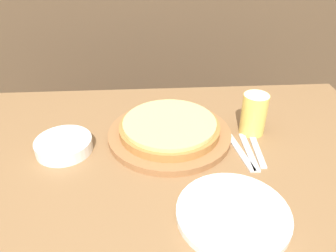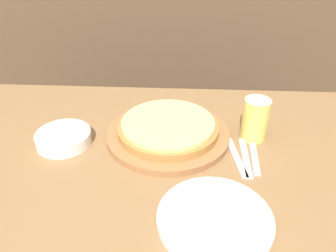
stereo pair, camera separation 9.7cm
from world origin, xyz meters
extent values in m
cube|color=olive|center=(0.00, 0.00, 0.37)|extent=(1.44, 0.81, 0.74)
cylinder|color=#99663D|center=(0.06, 0.07, 0.75)|extent=(0.37, 0.37, 0.02)
cylinder|color=#A87038|center=(0.06, 0.07, 0.77)|extent=(0.30, 0.30, 0.02)
cylinder|color=#E0C175|center=(0.06, 0.07, 0.79)|extent=(0.28, 0.28, 0.01)
cylinder|color=#E5C65B|center=(0.31, 0.08, 0.80)|extent=(0.08, 0.08, 0.13)
cylinder|color=white|center=(0.31, 0.08, 0.86)|extent=(0.07, 0.07, 0.02)
cylinder|color=white|center=(0.18, -0.25, 0.75)|extent=(0.25, 0.25, 0.02)
cylinder|color=white|center=(-0.25, 0.02, 0.75)|extent=(0.16, 0.16, 0.04)
cube|color=silver|center=(0.25, -0.02, 0.74)|extent=(0.04, 0.18, 0.00)
cube|color=silver|center=(0.28, -0.02, 0.74)|extent=(0.02, 0.18, 0.00)
cube|color=silver|center=(0.30, -0.02, 0.74)|extent=(0.03, 0.15, 0.00)
camera|label=1|loc=(0.00, -0.75, 1.30)|focal=35.00mm
camera|label=2|loc=(0.10, -0.75, 1.30)|focal=35.00mm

